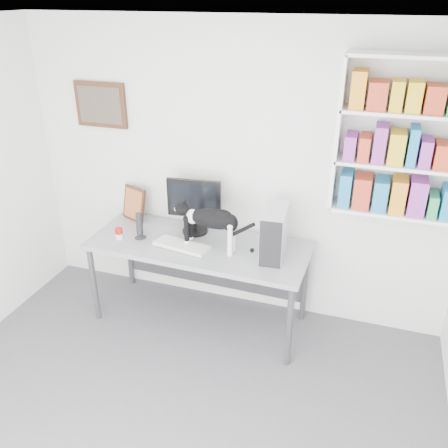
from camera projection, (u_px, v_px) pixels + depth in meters
The scene contains 11 objects.
room at pixel (127, 295), 2.62m from camera, with size 4.01×4.01×2.70m.
bookshelf at pixel (406, 139), 3.58m from camera, with size 1.03×0.28×1.24m, color silver.
wall_art at pixel (101, 105), 4.42m from camera, with size 0.52×0.04×0.42m, color #4F2D19.
desk at pixel (199, 282), 4.42m from camera, with size 1.97×0.77×0.82m, color gray.
monitor at pixel (194, 206), 4.33m from camera, with size 0.50×0.24×0.53m, color black.
keyboard at pixel (182, 245), 4.17m from camera, with size 0.50×0.19×0.04m, color beige.
pc_tower at pixel (274, 233), 3.97m from camera, with size 0.19×0.42×0.42m, color silver.
speaker at pixel (140, 225), 4.29m from camera, with size 0.11×0.11×0.25m, color black.
leaning_print at pixel (134, 203), 4.63m from camera, with size 0.28×0.11×0.34m, color #4F2D19.
soup_can at pixel (119, 234), 4.31m from camera, with size 0.07×0.07×0.10m, color #A80E0F.
cat at pixel (211, 229), 4.06m from camera, with size 0.65×0.17×0.40m, color black, non-canonical shape.
Camera 1 is at (1.19, -1.89, 2.87)m, focal length 38.00 mm.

